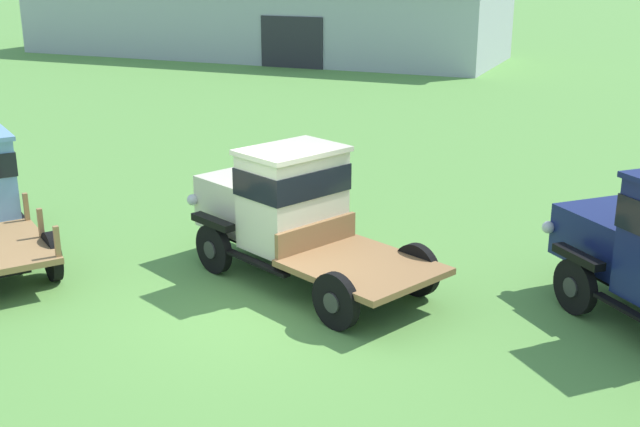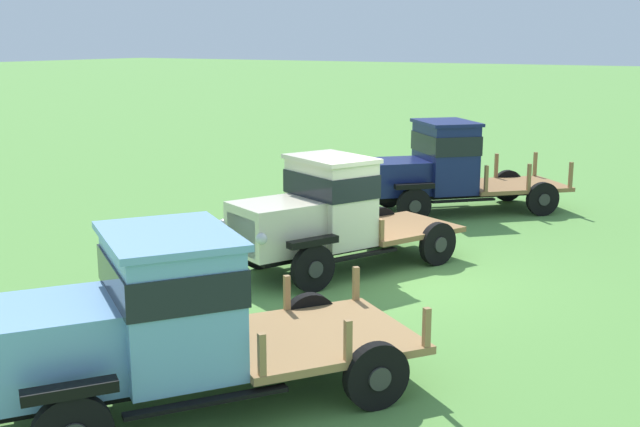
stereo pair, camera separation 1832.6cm
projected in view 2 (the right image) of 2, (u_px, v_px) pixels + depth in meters
The scene contains 4 objects.
ground_plane at pixel (398, 279), 14.60m from camera, with size 240.00×240.00×0.00m, color #5B9342.
vintage_truck_foreground_near at pixel (147, 320), 9.22m from camera, with size 5.56×4.67×2.14m.
vintage_truck_second_in_line at pixel (324, 213), 14.83m from camera, with size 4.90×3.39×2.18m.
vintage_truck_midrow_center at pixel (439, 166), 19.93m from camera, with size 5.00×5.02×2.30m.
Camera 2 is at (-12.73, -6.01, 4.31)m, focal length 45.00 mm.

